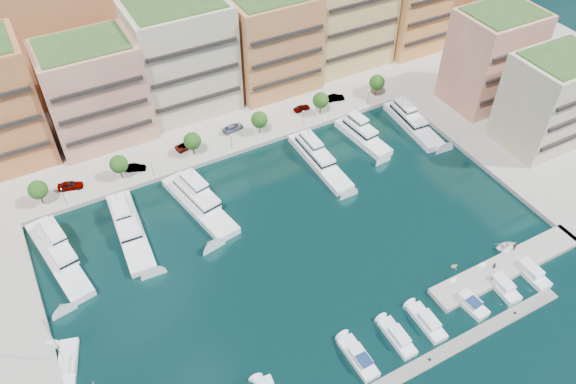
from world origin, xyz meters
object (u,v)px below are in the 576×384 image
(yacht_2, at_px, (198,201))
(car_0, at_px, (70,185))
(cruiser_9, at_px, (528,271))
(cruiser_4, at_px, (359,358))
(tree_0, at_px, (38,190))
(yacht_4, at_px, (318,159))
(lamppost_2, at_px, (231,139))
(sailboat_1, at_px, (68,366))
(lamppost_1, at_px, (151,165))
(cruiser_5, at_px, (398,338))
(car_3, at_px, (233,128))
(person_0, at_px, (494,266))
(yacht_6, at_px, (411,122))
(car_2, at_px, (186,146))
(lamppost_0, at_px, (63,194))
(tender_1, at_px, (454,266))
(car_1, at_px, (136,168))
(yacht_1, at_px, (129,227))
(tree_4, at_px, (321,100))
(cruiser_7, at_px, (468,302))
(cruiser_6, at_px, (427,323))
(tree_2, at_px, (192,141))
(tender_2, at_px, (507,247))
(cruiser_8, at_px, (501,285))
(person_1, at_px, (514,247))
(tree_5, at_px, (377,82))
(yacht_0, at_px, (57,253))
(car_5, at_px, (335,98))
(yacht_5, at_px, (361,134))
(lamppost_3, at_px, (303,116))
(lamppost_4, at_px, (368,95))
(car_4, at_px, (302,108))
(tree_3, at_px, (259,120))
(tree_1, at_px, (119,164))

(yacht_2, bearing_deg, car_0, 143.03)
(cruiser_9, bearing_deg, cruiser_4, -179.99)
(tree_0, relative_size, yacht_4, 0.27)
(lamppost_2, relative_size, sailboat_1, 0.32)
(lamppost_1, height_order, sailboat_1, sailboat_1)
(cruiser_5, distance_m, car_3, 61.96)
(person_0, bearing_deg, yacht_6, -32.64)
(tree_0, bearing_deg, cruiser_4, -57.99)
(car_2, bearing_deg, lamppost_0, 92.65)
(lamppost_0, relative_size, tender_1, 2.77)
(car_1, bearing_deg, yacht_1, -177.82)
(tree_4, distance_m, cruiser_7, 58.51)
(yacht_4, distance_m, cruiser_6, 44.22)
(tree_2, distance_m, cruiser_5, 59.43)
(yacht_1, xyz_separation_m, yacht_6, (67.94, 1.27, 0.12))
(yacht_1, bearing_deg, tender_2, -31.91)
(tree_4, xyz_separation_m, lamppost_1, (-42.00, -2.30, -0.92))
(cruiser_8, distance_m, person_1, 8.68)
(tree_5, bearing_deg, cruiser_7, -110.32)
(lamppost_2, xyz_separation_m, car_1, (-20.75, 3.33, -2.13))
(yacht_0, xyz_separation_m, cruiser_8, (66.32, -43.39, -0.66))
(yacht_4, height_order, sailboat_1, sailboat_1)
(cruiser_5, bearing_deg, tender_1, 21.83)
(car_3, bearing_deg, tender_1, -172.16)
(cruiser_7, xyz_separation_m, car_5, (11.54, 61.05, 1.18))
(yacht_1, distance_m, cruiser_4, 49.51)
(yacht_5, relative_size, person_0, 10.24)
(tree_5, bearing_deg, yacht_6, -86.06)
(tree_2, relative_size, yacht_1, 0.26)
(yacht_6, distance_m, tender_1, 42.36)
(lamppost_3, distance_m, car_3, 16.35)
(cruiser_9, xyz_separation_m, tender_1, (-10.77, 7.17, -0.15))
(lamppost_4, relative_size, car_4, 1.03)
(tree_0, xyz_separation_m, yacht_5, (67.98, -11.66, -3.53))
(tree_3, height_order, yacht_2, tree_3)
(sailboat_1, xyz_separation_m, car_5, (73.90, 40.62, 1.44))
(cruiser_6, xyz_separation_m, car_2, (-18.50, 60.98, 1.14))
(car_4, bearing_deg, tree_2, 94.65)
(yacht_5, bearing_deg, person_1, -82.92)
(tree_1, xyz_separation_m, car_5, (54.03, 2.94, -2.99))
(lamppost_2, bearing_deg, tree_1, 174.53)
(yacht_0, xyz_separation_m, yacht_6, (81.30, 1.51, 0.00))
(car_3, xyz_separation_m, person_0, (24.01, -58.85, 0.02))
(lamppost_4, xyz_separation_m, car_4, (-15.18, 5.53, -2.13))
(yacht_5, height_order, tender_2, yacht_5)
(lamppost_2, bearing_deg, car_0, 173.06)
(tree_3, bearing_deg, lamppost_2, -163.96)
(tree_2, relative_size, tender_2, 1.30)
(lamppost_2, bearing_deg, lamppost_1, 180.00)
(yacht_5, distance_m, sailboat_1, 76.42)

